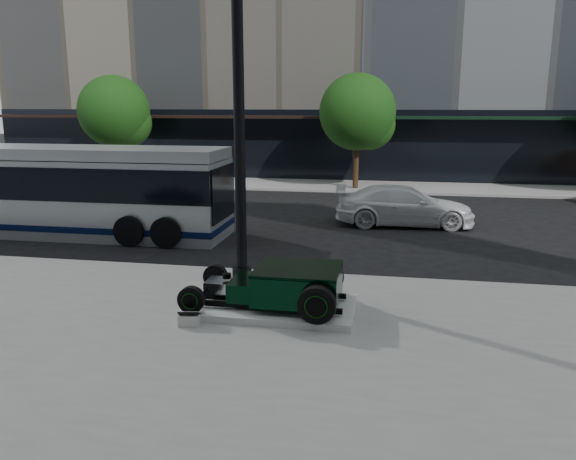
% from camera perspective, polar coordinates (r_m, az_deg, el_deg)
% --- Properties ---
extents(ground, '(120.00, 120.00, 0.00)m').
position_cam_1_polar(ground, '(16.38, 0.37, -2.55)').
color(ground, black).
rests_on(ground, ground).
extents(sidewalk_far, '(70.00, 4.00, 0.12)m').
position_cam_1_polar(sidewalk_far, '(29.99, 5.05, 4.50)').
color(sidewalk_far, gray).
rests_on(sidewalk_far, ground).
extents(street_trees, '(29.80, 3.80, 5.70)m').
position_cam_1_polar(street_trees, '(28.68, 7.34, 11.51)').
color(street_trees, black).
rests_on(street_trees, sidewalk_far).
extents(display_plinth, '(3.40, 1.80, 0.15)m').
position_cam_1_polar(display_plinth, '(11.72, -1.67, -7.84)').
color(display_plinth, silver).
rests_on(display_plinth, sidewalk_near).
extents(hot_rod, '(3.22, 2.00, 0.81)m').
position_cam_1_polar(hot_rod, '(11.49, -0.05, -5.60)').
color(hot_rod, black).
rests_on(hot_rod, display_plinth).
extents(info_plaque, '(0.44, 0.36, 0.31)m').
position_cam_1_polar(info_plaque, '(11.15, -10.00, -8.86)').
color(info_plaque, silver).
rests_on(info_plaque, sidewalk_near).
extents(lamppost, '(0.48, 0.48, 8.74)m').
position_cam_1_polar(lamppost, '(13.42, -5.00, 12.03)').
color(lamppost, black).
rests_on(lamppost, sidewalk_near).
extents(transit_bus, '(12.12, 2.88, 2.92)m').
position_cam_1_polar(transit_bus, '(20.55, -22.91, 3.81)').
color(transit_bus, '#B1B6BB').
rests_on(transit_bus, ground).
extents(white_sedan, '(5.04, 2.30, 1.43)m').
position_cam_1_polar(white_sedan, '(20.69, 11.71, 2.43)').
color(white_sedan, white).
rests_on(white_sedan, ground).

